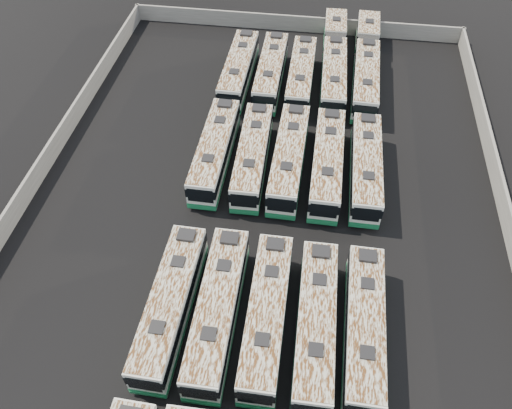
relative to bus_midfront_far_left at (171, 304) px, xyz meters
name	(u,v)px	position (x,y,z in m)	size (l,w,h in m)	color
ground	(257,232)	(5.36, 9.52, -1.90)	(140.00, 140.00, 0.00)	black
perimeter_wall	(257,224)	(5.36, 9.52, -0.80)	(45.20, 73.20, 2.20)	slate
bus_midfront_far_left	(171,304)	(0.00, 0.00, 0.00)	(2.94, 13.19, 3.71)	silver
bus_midfront_left	(218,309)	(3.68, 0.05, 0.04)	(2.92, 13.42, 3.78)	silver
bus_midfront_center	(267,315)	(7.43, 0.15, -0.01)	(2.88, 13.13, 3.70)	silver
bus_midfront_right	(316,324)	(11.15, -0.07, 0.00)	(2.99, 13.20, 3.71)	silver
bus_midfront_far_right	(364,327)	(14.72, 0.20, -0.04)	(2.81, 12.89, 3.63)	silver
bus_midback_far_left	(215,151)	(-0.11, 17.71, 0.02)	(2.85, 13.29, 3.75)	silver
bus_midback_left	(253,155)	(3.73, 17.59, -0.01)	(3.09, 13.16, 3.69)	silver
bus_midback_center	(289,158)	(7.35, 17.68, 0.04)	(3.02, 13.47, 3.79)	silver
bus_midback_right	(327,163)	(11.13, 17.55, 0.03)	(2.88, 13.39, 3.77)	silver
bus_midback_far_right	(366,167)	(14.87, 17.55, -0.01)	(2.79, 13.10, 3.69)	silver
bus_back_far_left	(239,70)	(-0.16, 32.28, 0.02)	(2.92, 13.29, 3.74)	silver
bus_back_left	(271,72)	(3.67, 32.43, 0.00)	(2.78, 13.13, 3.70)	silver
bus_back_center	(301,76)	(7.32, 32.20, -0.03)	(2.75, 12.94, 3.65)	silver
bus_back_right	(334,60)	(11.06, 35.98, 0.00)	(3.23, 20.49, 3.71)	silver
bus_back_far_right	(366,63)	(14.96, 35.93, 0.01)	(3.29, 20.61, 3.73)	silver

